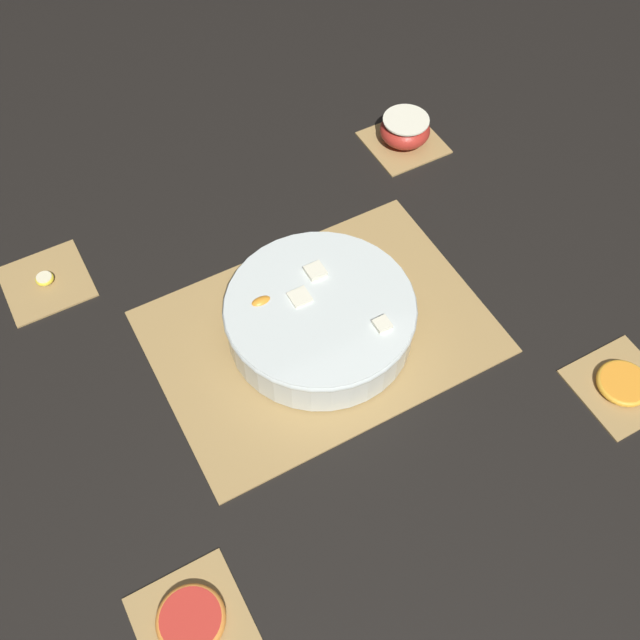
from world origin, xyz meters
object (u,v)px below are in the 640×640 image
banana_coin_single (45,279)px  apple_half (405,130)px  fruit_salad_bowl (320,316)px  grapefruit_slice (191,620)px  orange_slice_whole (623,383)px

banana_coin_single → apple_half: bearing=180.0°
fruit_salad_bowl → apple_half: fruit_salad_bowl is taller
fruit_salad_bowl → banana_coin_single: (0.33, -0.29, -0.03)m
fruit_salad_bowl → grapefruit_slice: size_ratio=3.35×
banana_coin_single → fruit_salad_bowl: bearing=138.9°
apple_half → orange_slice_whole: apple_half is taller
apple_half → grapefruit_slice: 0.87m
orange_slice_whole → grapefruit_slice: grapefruit_slice is taller
fruit_salad_bowl → grapefruit_slice: 0.44m
fruit_salad_bowl → grapefruit_slice: fruit_salad_bowl is taller
fruit_salad_bowl → orange_slice_whole: bearing=138.9°
fruit_salad_bowl → banana_coin_single: bearing=-41.1°
banana_coin_single → grapefruit_slice: grapefruit_slice is taller
apple_half → banana_coin_single: bearing=0.0°
banana_coin_single → grapefruit_slice: (0.00, 0.57, 0.00)m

